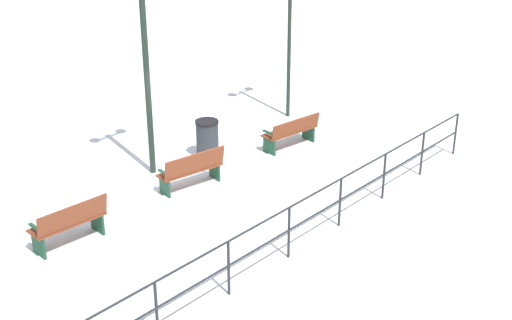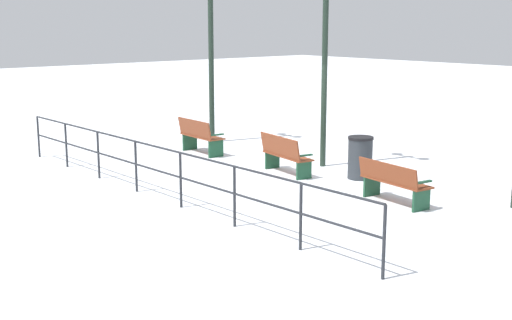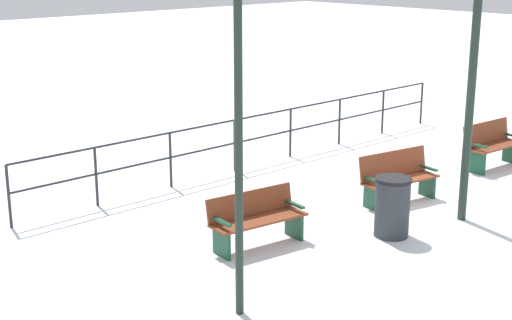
% 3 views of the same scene
% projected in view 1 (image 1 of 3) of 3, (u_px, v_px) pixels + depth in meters
% --- Properties ---
extents(ground_plane, '(80.00, 80.00, 0.00)m').
position_uv_depth(ground_plane, '(194.00, 188.00, 16.36)').
color(ground_plane, white).
rests_on(ground_plane, ground).
extents(bench_nearest, '(0.74, 1.62, 0.83)m').
position_uv_depth(bench_nearest, '(291.00, 131.00, 18.30)').
color(bench_nearest, brown).
rests_on(bench_nearest, ground).
extents(bench_second, '(0.76, 1.61, 0.91)m').
position_uv_depth(bench_second, '(192.00, 169.00, 16.17)').
color(bench_second, brown).
rests_on(bench_second, ground).
extents(bench_third, '(0.65, 1.54, 0.94)m').
position_uv_depth(bench_third, '(70.00, 223.00, 13.91)').
color(bench_third, brown).
rests_on(bench_third, ground).
extents(lamppost_middle, '(0.30, 1.15, 4.99)m').
position_uv_depth(lamppost_middle, '(144.00, 33.00, 15.74)').
color(lamppost_middle, '#1E2D23').
rests_on(lamppost_middle, ground).
extents(waterfront_railing, '(0.05, 11.47, 1.09)m').
position_uv_depth(waterfront_railing, '(316.00, 209.00, 13.95)').
color(waterfront_railing, '#26282D').
rests_on(waterfront_railing, ground).
extents(trash_bin, '(0.58, 0.58, 0.97)m').
position_uv_depth(trash_bin, '(207.00, 139.00, 17.74)').
color(trash_bin, '#2D3338').
rests_on(trash_bin, ground).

